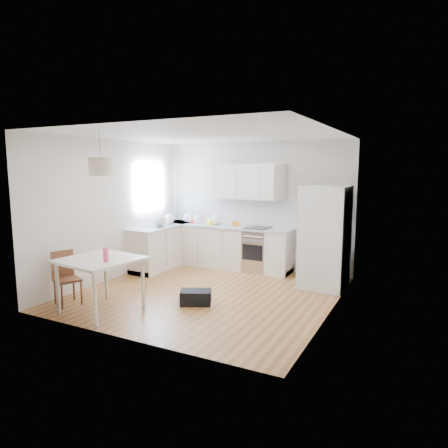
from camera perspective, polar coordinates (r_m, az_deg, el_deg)
name	(u,v)px	position (r m, az deg, el deg)	size (l,w,h in m)	color
floor	(208,293)	(7.05, -2.36, -9.83)	(4.20, 4.20, 0.00)	brown
ceiling	(207,135)	(6.73, -2.50, 12.62)	(4.20, 4.20, 0.00)	white
wall_back	(255,206)	(8.63, 4.47, 2.63)	(4.20, 4.20, 0.00)	beige
wall_left	(113,210)	(8.00, -15.64, 1.92)	(4.20, 4.20, 0.00)	beige
wall_right	(333,224)	(6.01, 15.26, -0.03)	(4.20, 4.20, 0.00)	beige
window_glassblock	(149,187)	(8.84, -10.60, 5.25)	(0.02, 1.00, 1.00)	#BFE0F9
cabinets_back	(224,247)	(8.75, 0.01, -3.30)	(3.00, 0.60, 0.88)	silver
cabinets_left	(163,247)	(8.86, -8.71, -3.24)	(0.60, 1.80, 0.88)	silver
counter_back	(224,226)	(8.67, 0.01, -0.32)	(3.02, 0.64, 0.04)	silver
counter_left	(163,226)	(8.79, -8.77, -0.30)	(0.64, 1.82, 0.04)	silver
backsplash_back	(230,211)	(8.89, 0.88, 1.91)	(3.00, 0.01, 0.58)	white
backsplash_left	(151,211)	(8.92, -10.35, 1.80)	(0.01, 1.80, 0.58)	white
upper_cabinets	(246,181)	(8.51, 3.15, 6.11)	(1.70, 0.32, 0.75)	silver
range_oven	(258,250)	(8.42, 4.87, -3.78)	(0.50, 0.61, 0.88)	silver
sink	(161,226)	(8.74, -8.97, -0.25)	(0.50, 0.80, 0.16)	silver
refrigerator	(326,237)	(7.43, 14.41, -1.82)	(0.88, 0.92, 1.84)	white
dining_table	(100,265)	(6.27, -17.29, -5.55)	(1.18, 1.18, 0.82)	beige
dining_chair	(67,279)	(6.84, -21.47, -7.27)	(0.36, 0.36, 0.85)	#4D2B17
drink_bottle	(106,254)	(5.96, -16.56, -4.06)	(0.07, 0.07, 0.25)	#D73B6B
gym_bag	(196,297)	(6.50, -4.06, -10.40)	(0.48, 0.31, 0.22)	black
pendant_lamp	(101,167)	(6.07, -17.22, 7.84)	(0.34, 0.34, 0.26)	beige
grocery_bag_a	(188,218)	(9.11, -5.13, 0.88)	(0.24, 0.20, 0.22)	white
grocery_bag_b	(198,219)	(8.93, -3.68, 0.72)	(0.23, 0.20, 0.21)	white
grocery_bag_c	(216,220)	(8.74, -1.12, 0.64)	(0.25, 0.22, 0.23)	white
grocery_bag_d	(169,219)	(8.97, -7.83, 0.75)	(0.25, 0.21, 0.23)	white
grocery_bag_e	(159,220)	(8.60, -9.22, 0.54)	(0.30, 0.25, 0.27)	white
snack_orange	(236,223)	(8.61, 1.69, 0.09)	(0.14, 0.09, 0.10)	orange
snack_yellow	(211,222)	(8.77, -1.92, 0.29)	(0.17, 0.10, 0.12)	yellow
snack_red	(195,220)	(9.07, -4.18, 0.55)	(0.17, 0.11, 0.12)	red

